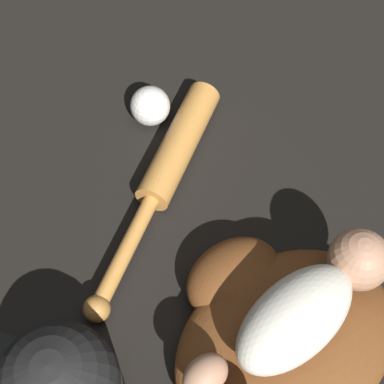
{
  "coord_description": "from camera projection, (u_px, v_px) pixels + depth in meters",
  "views": [
    {
      "loc": [
        -0.24,
        -0.2,
        0.96
      ],
      "look_at": [
        0.0,
        0.3,
        0.07
      ],
      "focal_mm": 60.0,
      "sensor_mm": 36.0,
      "label": 1
    }
  ],
  "objects": [
    {
      "name": "baseball_glove",
      "position": [
        277.0,
        330.0,
        0.95
      ],
      "size": [
        0.4,
        0.36,
        0.09
      ],
      "color": "brown",
      "rests_on": "ground"
    },
    {
      "name": "baby_figure",
      "position": [
        303.0,
        312.0,
        0.87
      ],
      "size": [
        0.35,
        0.19,
        0.1
      ],
      "color": "silver",
      "rests_on": "baseball_glove"
    },
    {
      "name": "ground_plane",
      "position": [
        278.0,
        372.0,
        0.97
      ],
      "size": [
        6.0,
        6.0,
        0.0
      ],
      "primitive_type": "plane",
      "color": "black"
    },
    {
      "name": "baseball",
      "position": [
        150.0,
        106.0,
        1.2
      ],
      "size": [
        0.08,
        0.08,
        0.08
      ],
      "color": "white",
      "rests_on": "ground"
    },
    {
      "name": "baseball_bat",
      "position": [
        168.0,
        167.0,
        1.13
      ],
      "size": [
        0.39,
        0.36,
        0.06
      ],
      "color": "#C6843D",
      "rests_on": "ground"
    }
  ]
}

